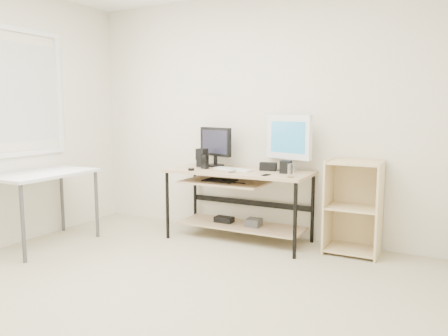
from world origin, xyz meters
TOP-DOWN VIEW (x-y plane):
  - room at (-0.14, 0.04)m, footprint 4.01×4.01m
  - desk at (-0.03, 1.66)m, footprint 1.50×0.65m
  - side_table at (-1.68, 0.60)m, footprint 0.60×1.00m
  - shelf_unit at (1.15, 1.82)m, footprint 0.50×0.40m
  - black_monitor at (-0.37, 1.83)m, footprint 0.46×0.22m
  - white_imac at (0.46, 1.86)m, footprint 0.53×0.21m
  - keyboard at (-0.07, 1.65)m, footprint 0.46×0.21m
  - mouse at (-0.00, 1.49)m, footprint 0.10×0.13m
  - center_speaker at (0.28, 1.77)m, footprint 0.18×0.10m
  - speaker_left at (-0.48, 1.71)m, footprint 0.11×0.11m
  - speaker_right at (0.50, 1.68)m, footprint 0.12×0.12m
  - audio_controller at (-0.37, 1.59)m, footprint 0.09×0.07m
  - volume_puck at (-0.43, 1.41)m, footprint 0.08×0.08m
  - smartphone at (0.38, 1.45)m, footprint 0.06×0.10m
  - coaster at (0.64, 1.43)m, footprint 0.09×0.09m
  - drinking_glass at (0.64, 1.43)m, footprint 0.07×0.07m

SIDE VIEW (x-z plane):
  - shelf_unit at x=1.15m, z-range 0.00..0.90m
  - desk at x=-0.03m, z-range 0.16..0.91m
  - side_table at x=-1.68m, z-range 0.30..1.05m
  - coaster at x=0.64m, z-range 0.75..0.76m
  - smartphone at x=0.38m, z-range 0.75..0.76m
  - keyboard at x=-0.07m, z-range 0.75..0.77m
  - volume_puck at x=-0.43m, z-range 0.75..0.78m
  - mouse at x=0.00m, z-range 0.75..0.79m
  - center_speaker at x=0.28m, z-range 0.75..0.84m
  - speaker_right at x=0.50m, z-range 0.75..0.87m
  - drinking_glass at x=0.64m, z-range 0.76..0.88m
  - audio_controller at x=-0.37m, z-range 0.75..0.90m
  - speaker_left at x=-0.48m, z-range 0.75..0.96m
  - black_monitor at x=-0.37m, z-range 0.78..1.21m
  - white_imac at x=0.46m, z-range 0.79..1.37m
  - room at x=-0.14m, z-range 0.01..2.63m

